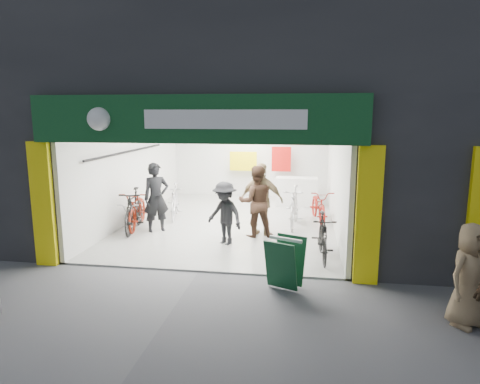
% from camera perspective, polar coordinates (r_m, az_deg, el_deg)
% --- Properties ---
extents(ground, '(60.00, 60.00, 0.00)m').
position_cam_1_polar(ground, '(8.81, -5.63, -10.60)').
color(ground, '#56565B').
rests_on(ground, ground).
extents(building, '(17.00, 10.27, 8.00)m').
position_cam_1_polar(building, '(13.04, 3.72, 15.57)').
color(building, '#232326').
rests_on(building, ground).
extents(bike_left_front, '(0.84, 1.67, 0.84)m').
position_cam_1_polar(bike_left_front, '(11.90, -14.18, -3.15)').
color(bike_left_front, silver).
rests_on(bike_left_front, ground).
extents(bike_left_midfront, '(0.85, 2.00, 1.16)m').
position_cam_1_polar(bike_left_midfront, '(11.84, -13.97, -2.40)').
color(bike_left_midfront, black).
rests_on(bike_left_midfront, ground).
extents(bike_left_midback, '(1.07, 2.12, 1.06)m').
position_cam_1_polar(bike_left_midback, '(12.22, -13.50, -2.21)').
color(bike_left_midback, maroon).
rests_on(bike_left_midback, ground).
extents(bike_left_back, '(0.83, 1.80, 1.05)m').
position_cam_1_polar(bike_left_back, '(13.08, -8.68, -1.24)').
color(bike_left_back, silver).
rests_on(bike_left_back, ground).
extents(bike_right_front, '(0.56, 1.71, 1.02)m').
position_cam_1_polar(bike_right_front, '(9.50, 10.98, -5.92)').
color(bike_right_front, black).
rests_on(bike_right_front, ground).
extents(bike_right_mid, '(0.94, 1.94, 0.98)m').
position_cam_1_polar(bike_right_mid, '(12.69, 10.47, -1.82)').
color(bike_right_mid, maroon).
rests_on(bike_right_mid, ground).
extents(bike_right_back, '(0.64, 1.93, 1.14)m').
position_cam_1_polar(bike_right_back, '(12.05, 7.23, -1.98)').
color(bike_right_back, '#B4B5B9').
rests_on(bike_right_back, ground).
extents(customer_a, '(0.82, 0.76, 1.88)m').
position_cam_1_polar(customer_a, '(11.52, -11.10, -0.81)').
color(customer_a, black).
rests_on(customer_a, ground).
extents(customer_b, '(1.04, 0.89, 1.86)m').
position_cam_1_polar(customer_b, '(10.88, 2.15, -1.34)').
color(customer_b, '#3A251A').
rests_on(customer_b, ground).
extents(customer_c, '(1.16, 1.02, 1.56)m').
position_cam_1_polar(customer_c, '(10.25, -2.05, -2.94)').
color(customer_c, black).
rests_on(customer_c, ground).
extents(customer_d, '(1.18, 0.64, 1.91)m').
position_cam_1_polar(customer_d, '(10.99, 2.91, -1.09)').
color(customer_d, '#957B56').
rests_on(customer_d, ground).
extents(pedestrian_near, '(0.93, 0.86, 1.59)m').
position_cam_1_polar(pedestrian_near, '(7.31, 28.29, -9.73)').
color(pedestrian_near, '#8A7150').
rests_on(pedestrian_near, ground).
extents(sandwich_board, '(0.78, 0.79, 0.92)m').
position_cam_1_polar(sandwich_board, '(7.92, 6.04, -9.19)').
color(sandwich_board, '#0E3B1F').
rests_on(sandwich_board, ground).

